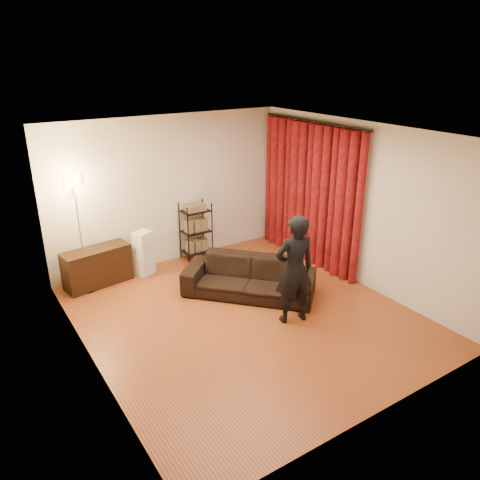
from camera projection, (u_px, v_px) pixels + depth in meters
floor at (245, 315)px, 7.03m from camera, size 5.00×5.00×0.00m
ceiling at (246, 134)px, 6.03m from camera, size 5.00×5.00×0.00m
wall_back at (170, 191)px, 8.48m from camera, size 5.00×0.00×5.00m
wall_front at (387, 307)px, 4.58m from camera, size 5.00×0.00×5.00m
wall_left at (83, 269)px, 5.39m from camera, size 0.00×5.00×5.00m
wall_right at (360, 205)px, 7.66m from camera, size 0.00×5.00×5.00m
curtain_rod at (314, 121)px, 8.03m from camera, size 0.04×2.65×0.04m
curtain at (309, 195)px, 8.51m from camera, size 0.22×2.65×2.55m
sofa at (249, 277)px, 7.54m from camera, size 2.02×2.08×0.61m
person at (294, 270)px, 6.61m from camera, size 0.67×0.52×1.63m
media_cabinet at (97, 267)px, 7.87m from camera, size 1.16×0.58×0.65m
storage_boxes at (144, 253)px, 8.21m from camera, size 0.40×0.37×0.81m
wire_shelf at (196, 231)px, 8.79m from camera, size 0.53×0.40×1.11m
floor_lamp at (80, 236)px, 7.43m from camera, size 0.41×0.41×1.92m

